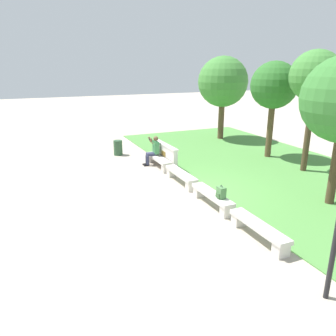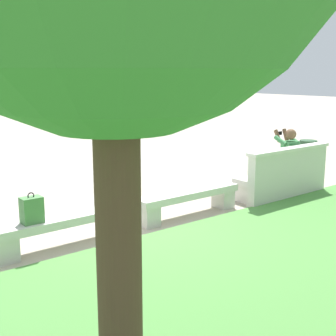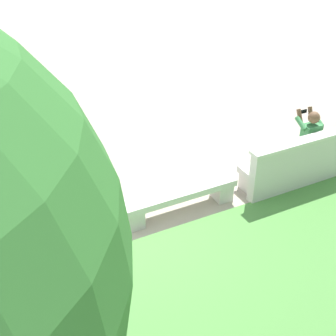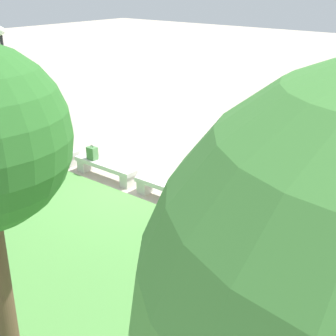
{
  "view_description": "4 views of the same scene",
  "coord_description": "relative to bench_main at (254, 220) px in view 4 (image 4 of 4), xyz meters",
  "views": [
    {
      "loc": [
        9.58,
        -5.2,
        4.37
      ],
      "look_at": [
        -0.6,
        -0.79,
        0.88
      ],
      "focal_mm": 35.0,
      "sensor_mm": 36.0,
      "label": 1
    },
    {
      "loc": [
        3.97,
        5.89,
        2.44
      ],
      "look_at": [
        -1.16,
        -0.55,
        0.76
      ],
      "focal_mm": 50.0,
      "sensor_mm": 36.0,
      "label": 2
    },
    {
      "loc": [
        1.94,
        5.69,
        4.92
      ],
      "look_at": [
        -1.05,
        -0.19,
        0.8
      ],
      "focal_mm": 50.0,
      "sensor_mm": 36.0,
      "label": 3
    },
    {
      "loc": [
        -7.77,
        8.09,
        5.17
      ],
      "look_at": [
        -0.96,
        -0.15,
        0.81
      ],
      "focal_mm": 50.0,
      "sensor_mm": 36.0,
      "label": 4
    }
  ],
  "objects": [
    {
      "name": "ground_plane",
      "position": [
        3.5,
        0.0,
        -0.3
      ],
      "size": [
        80.0,
        80.0,
        0.0
      ],
      "primitive_type": "plane",
      "color": "#B2A593"
    },
    {
      "name": "bench_main",
      "position": [
        0.0,
        0.0,
        0.0
      ],
      "size": [
        2.07,
        0.4,
        0.45
      ],
      "color": "beige",
      "rests_on": "ground"
    },
    {
      "name": "bench_near",
      "position": [
        2.33,
        0.0,
        0.0
      ],
      "size": [
        2.07,
        0.4,
        0.45
      ],
      "color": "beige",
      "rests_on": "ground"
    },
    {
      "name": "bench_mid",
      "position": [
        4.67,
        0.0,
        0.0
      ],
      "size": [
        2.07,
        0.4,
        0.45
      ],
      "color": "beige",
      "rests_on": "ground"
    },
    {
      "name": "bench_far",
      "position": [
        7.0,
        0.0,
        0.0
      ],
      "size": [
        2.07,
        0.4,
        0.45
      ],
      "color": "beige",
      "rests_on": "ground"
    },
    {
      "name": "backrest_wall_with_plaque",
      "position": [
        0.0,
        0.34,
        0.21
      ],
      "size": [
        2.27,
        0.24,
        1.01
      ],
      "color": "beige",
      "rests_on": "ground"
    },
    {
      "name": "person_photographer",
      "position": [
        -0.41,
        -0.08,
        0.43
      ],
      "size": [
        0.48,
        0.73,
        1.32
      ],
      "color": "black",
      "rests_on": "ground"
    },
    {
      "name": "backpack",
      "position": [
        5.14,
        0.01,
        0.32
      ],
      "size": [
        0.28,
        0.24,
        0.43
      ],
      "color": "#4C7F47",
      "rests_on": "bench_mid"
    },
    {
      "name": "lamp_post",
      "position": [
        9.37,
        -0.21,
        2.17
      ],
      "size": [
        0.28,
        0.28,
        3.77
      ],
      "color": "black",
      "rests_on": "ground"
    }
  ]
}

